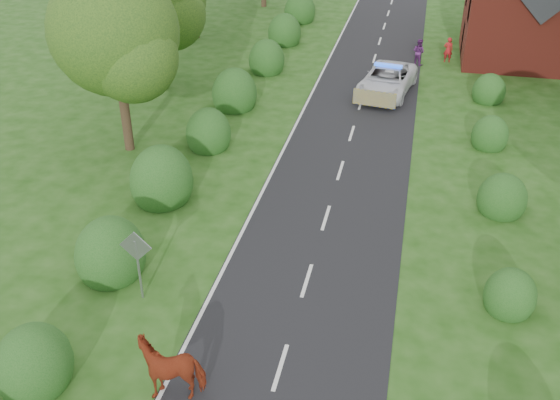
% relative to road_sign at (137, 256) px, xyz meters
% --- Properties ---
extents(ground, '(120.00, 120.00, 0.00)m').
position_rel_road_sign_xyz_m(ground, '(5.00, -2.00, -1.65)').
color(ground, '#1C470F').
extents(road, '(6.00, 70.00, 0.02)m').
position_rel_road_sign_xyz_m(road, '(5.00, 13.00, -1.64)').
color(road, black).
rests_on(road, ground).
extents(road_markings, '(4.96, 70.00, 0.01)m').
position_rel_road_sign_xyz_m(road_markings, '(3.40, 10.93, -1.63)').
color(road_markings, white).
rests_on(road_markings, road).
extents(hedgerow_left, '(2.75, 50.41, 3.00)m').
position_rel_road_sign_xyz_m(hedgerow_left, '(-1.51, 9.69, -0.91)').
color(hedgerow_left, '#184B17').
rests_on(hedgerow_left, ground).
extents(hedgerow_right, '(2.10, 45.78, 2.10)m').
position_rel_road_sign_xyz_m(hedgerow_right, '(11.60, 9.21, -1.10)').
color(hedgerow_right, '#184B17').
rests_on(hedgerow_right, ground).
extents(tree_left_a, '(5.74, 5.60, 8.38)m').
position_rel_road_sign_xyz_m(tree_left_a, '(-4.75, 9.86, 3.69)').
color(tree_left_a, '#332316').
rests_on(tree_left_a, ground).
extents(tree_left_b, '(5.74, 5.60, 8.07)m').
position_rel_road_sign_xyz_m(tree_left_b, '(-6.25, 17.86, 3.39)').
color(tree_left_b, '#332316').
rests_on(tree_left_b, ground).
extents(road_sign, '(1.06, 0.08, 2.53)m').
position_rel_road_sign_xyz_m(road_sign, '(0.00, 0.00, 0.00)').
color(road_sign, gray).
rests_on(road_sign, ground).
extents(house, '(8.00, 7.40, 9.17)m').
position_rel_road_sign_xyz_m(house, '(14.49, 28.00, 2.13)').
color(house, maroon).
rests_on(house, ground).
extents(cow, '(2.31, 1.66, 1.48)m').
position_rel_road_sign_xyz_m(cow, '(2.38, -3.33, -0.91)').
color(cow, maroon).
rests_on(cow, ground).
extents(police_van, '(3.42, 5.96, 1.70)m').
position_rel_road_sign_xyz_m(police_van, '(6.21, 19.91, -0.88)').
color(police_van, silver).
rests_on(police_van, ground).
extents(pedestrian_red, '(0.61, 0.43, 1.60)m').
position_rel_road_sign_xyz_m(pedestrian_red, '(9.62, 26.40, -0.86)').
color(pedestrian_red, '#B41B1F').
rests_on(pedestrian_red, ground).
extents(pedestrian_purple, '(1.01, 0.96, 1.64)m').
position_rel_road_sign_xyz_m(pedestrian_purple, '(7.78, 25.46, -0.83)').
color(pedestrian_purple, '#5E2567').
rests_on(pedestrian_purple, ground).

